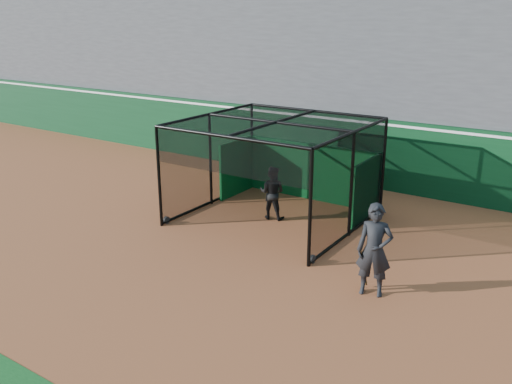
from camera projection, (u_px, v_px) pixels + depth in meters
The scene contains 6 objects.
ground at pixel (195, 262), 13.63m from camera, with size 120.00×120.00×0.00m, color #974F2C.
outfield_wall at pixel (342, 147), 19.95m from camera, with size 50.00×0.50×2.50m.
grandstand at pixel (386, 53), 21.95m from camera, with size 50.00×7.85×8.95m.
batting_cage at pixel (275, 172), 16.11m from camera, with size 5.00×4.83×2.97m.
batter at pixel (272, 193), 16.33m from camera, with size 0.79×0.62×1.63m, color black.
on_deck_player at pixel (374, 250), 11.74m from camera, with size 0.88×0.69×2.11m.
Camera 1 is at (8.18, -9.47, 5.88)m, focal length 38.00 mm.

